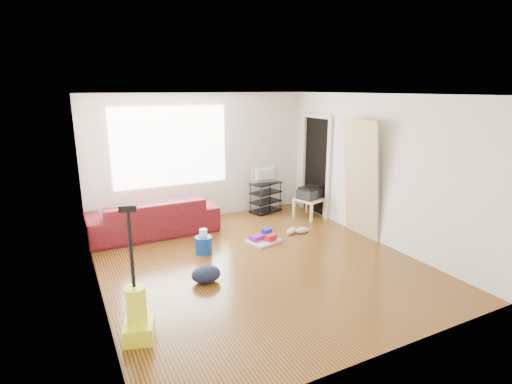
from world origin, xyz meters
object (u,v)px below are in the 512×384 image
tv_stand (266,197)px  backpack (206,282)px  sofa (154,234)px  bucket (204,253)px  vacuum (137,315)px  side_table (309,201)px  cleaning_tray (264,239)px

tv_stand → backpack: bearing=-148.8°
sofa → bucket: bearing=113.0°
bucket → backpack: size_ratio=0.67×
backpack → vacuum: (-1.08, -0.87, 0.27)m
bucket → tv_stand: bearing=37.7°
side_table → vacuum: 4.74m
side_table → backpack: (-2.87, -1.74, -0.34)m
sofa → backpack: 2.20m
side_table → bucket: bearing=-163.3°
bucket → side_table: bearing=16.7°
side_table → backpack: bearing=-148.8°
tv_stand → bucket: 2.47m
tv_stand → side_table: tv_stand is taller
bucket → backpack: bucket is taller
side_table → cleaning_tray: side_table is taller
tv_stand → vacuum: vacuum is taller
tv_stand → sofa: bearing=169.8°
tv_stand → bucket: bearing=-158.8°
sofa → backpack: size_ratio=5.59×
bucket → vacuum: vacuum is taller
sofa → cleaning_tray: bearing=142.4°
bucket → vacuum: bearing=-126.9°
tv_stand → side_table: size_ratio=1.16×
sofa → tv_stand: (2.46, 0.27, 0.33)m
sofa → tv_stand: size_ratio=3.15×
backpack → bucket: bearing=74.7°
sofa → side_table: side_table is taller
sofa → backpack: (0.21, -2.19, 0.00)m
bucket → cleaning_tray: size_ratio=0.45×
tv_stand → cleaning_tray: size_ratio=1.19×
bucket → vacuum: (-1.38, -1.84, 0.27)m
sofa → bucket: sofa is taller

